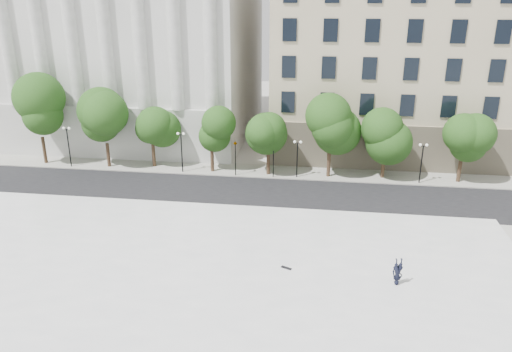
# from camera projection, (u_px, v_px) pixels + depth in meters

# --- Properties ---
(ground) EXTENTS (160.00, 160.00, 0.00)m
(ground) POSITION_uv_depth(u_px,v_px,m) (188.00, 302.00, 30.49)
(ground) COLOR beige
(ground) RESTS_ON ground
(plaza) EXTENTS (44.00, 22.00, 0.45)m
(plaza) POSITION_uv_depth(u_px,v_px,m) (200.00, 273.00, 33.20)
(plaza) COLOR white
(plaza) RESTS_ON ground
(street) EXTENTS (60.00, 8.00, 0.02)m
(street) POSITION_uv_depth(u_px,v_px,m) (238.00, 192.00, 47.20)
(street) COLOR black
(street) RESTS_ON ground
(far_sidewalk) EXTENTS (60.00, 4.00, 0.12)m
(far_sidewalk) POSITION_uv_depth(u_px,v_px,m) (247.00, 170.00, 52.76)
(far_sidewalk) COLOR #B4B2A6
(far_sidewalk) RESTS_ON ground
(building_west) EXTENTS (31.50, 27.65, 25.60)m
(building_west) POSITION_uv_depth(u_px,v_px,m) (133.00, 33.00, 63.99)
(building_west) COLOR silver
(building_west) RESTS_ON ground
(building_east) EXTENTS (36.00, 26.15, 23.00)m
(building_east) POSITION_uv_depth(u_px,v_px,m) (429.00, 51.00, 60.21)
(building_east) COLOR #BCAF8F
(building_east) RESTS_ON ground
(traffic_light_west) EXTENTS (0.50, 1.71, 4.18)m
(traffic_light_west) POSITION_uv_depth(u_px,v_px,m) (235.00, 142.00, 50.04)
(traffic_light_west) COLOR black
(traffic_light_west) RESTS_ON ground
(traffic_light_east) EXTENTS (0.62, 1.76, 4.19)m
(traffic_light_east) POSITION_uv_depth(u_px,v_px,m) (274.00, 143.00, 49.54)
(traffic_light_east) COLOR black
(traffic_light_east) RESTS_ON ground
(person_lying) EXTENTS (0.99, 1.92, 0.50)m
(person_lying) POSITION_uv_depth(u_px,v_px,m) (397.00, 281.00, 31.49)
(person_lying) COLOR black
(person_lying) RESTS_ON plaza
(skateboard) EXTENTS (0.75, 0.48, 0.08)m
(skateboard) POSITION_uv_depth(u_px,v_px,m) (286.00, 268.00, 33.37)
(skateboard) COLOR black
(skateboard) RESTS_ON plaza
(street_trees) EXTENTS (47.84, 4.81, 8.07)m
(street_trees) POSITION_uv_depth(u_px,v_px,m) (229.00, 123.00, 50.60)
(street_trees) COLOR #382619
(street_trees) RESTS_ON ground
(lamp_posts) EXTENTS (37.30, 0.28, 4.49)m
(lamp_posts) POSITION_uv_depth(u_px,v_px,m) (235.00, 148.00, 50.59)
(lamp_posts) COLOR black
(lamp_posts) RESTS_ON ground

